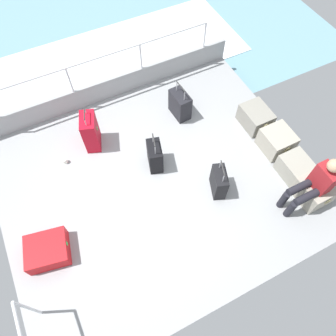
% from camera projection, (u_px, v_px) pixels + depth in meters
% --- Properties ---
extents(ground_plane, '(4.40, 5.20, 0.06)m').
position_uv_depth(ground_plane, '(159.00, 181.00, 5.48)').
color(ground_plane, '#939699').
extents(gunwale_port, '(0.06, 5.20, 0.45)m').
position_uv_depth(gunwale_port, '(110.00, 88.00, 6.25)').
color(gunwale_port, '#939699').
rests_on(gunwale_port, ground_plane).
extents(railing_port, '(0.04, 4.20, 1.02)m').
position_uv_depth(railing_port, '(106.00, 66.00, 5.77)').
color(railing_port, silver).
rests_on(railing_port, ground_plane).
extents(sea_wake, '(12.00, 12.00, 0.01)m').
position_uv_depth(sea_wake, '(92.00, 65.00, 7.39)').
color(sea_wake, '#6B99A8').
rests_on(sea_wake, ground_plane).
extents(cargo_crate_0, '(0.61, 0.45, 0.37)m').
position_uv_depth(cargo_crate_0, '(255.00, 117.00, 5.92)').
color(cargo_crate_0, gray).
rests_on(cargo_crate_0, ground_plane).
extents(cargo_crate_1, '(0.56, 0.50, 0.39)m').
position_uv_depth(cargo_crate_1, '(277.00, 141.00, 5.64)').
color(cargo_crate_1, '#9E9989').
rests_on(cargo_crate_1, ground_plane).
extents(cargo_crate_2, '(0.61, 0.44, 0.36)m').
position_uv_depth(cargo_crate_2, '(296.00, 169.00, 5.36)').
color(cargo_crate_2, gray).
rests_on(cargo_crate_2, ground_plane).
extents(cargo_crate_3, '(0.55, 0.50, 0.41)m').
position_uv_depth(cargo_crate_3, '(314.00, 190.00, 5.13)').
color(cargo_crate_3, '#9E9989').
rests_on(cargo_crate_3, ground_plane).
extents(passenger_seated, '(0.34, 0.66, 1.11)m').
position_uv_depth(passenger_seated, '(315.00, 184.00, 4.76)').
color(passenger_seated, maroon).
rests_on(passenger_seated, ground_plane).
extents(suitcase_0, '(0.45, 0.32, 0.71)m').
position_uv_depth(suitcase_0, '(219.00, 182.00, 5.15)').
color(suitcase_0, black).
rests_on(suitcase_0, ground_plane).
extents(suitcase_1, '(0.46, 0.28, 0.74)m').
position_uv_depth(suitcase_1, '(180.00, 105.00, 5.98)').
color(suitcase_1, black).
rests_on(suitcase_1, ground_plane).
extents(suitcase_2, '(0.48, 0.37, 0.85)m').
position_uv_depth(suitcase_2, '(91.00, 132.00, 5.55)').
color(suitcase_2, '#B70C1E').
rests_on(suitcase_2, ground_plane).
extents(suitcase_3, '(0.63, 0.69, 0.28)m').
position_uv_depth(suitcase_3, '(47.00, 250.00, 4.69)').
color(suitcase_3, red).
rests_on(suitcase_3, ground_plane).
extents(suitcase_4, '(0.44, 0.33, 0.74)m').
position_uv_depth(suitcase_4, '(155.00, 156.00, 5.40)').
color(suitcase_4, black).
rests_on(suitcase_4, ground_plane).
extents(paper_cup, '(0.08, 0.08, 0.10)m').
position_uv_depth(paper_cup, '(65.00, 161.00, 5.60)').
color(paper_cup, white).
rests_on(paper_cup, ground_plane).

